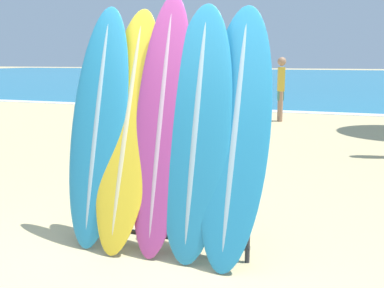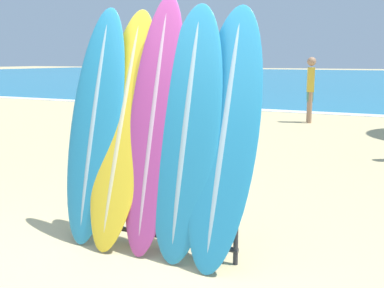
{
  "view_description": "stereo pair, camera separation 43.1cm",
  "coord_description": "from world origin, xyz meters",
  "px_view_note": "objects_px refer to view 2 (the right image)",
  "views": [
    {
      "loc": [
        1.43,
        -3.08,
        1.64
      ],
      "look_at": [
        -0.09,
        1.1,
        0.8
      ],
      "focal_mm": 42.0,
      "sensor_mm": 36.0,
      "label": 1
    },
    {
      "loc": [
        1.83,
        -2.91,
        1.64
      ],
      "look_at": [
        -0.09,
        1.1,
        0.8
      ],
      "focal_mm": 42.0,
      "sensor_mm": 36.0,
      "label": 2
    }
  ],
  "objects_px": {
    "surfboard_slot_4": "(225,135)",
    "person_mid_beach": "(310,87)",
    "surfboard_rack": "(152,201)",
    "surfboard_slot_2": "(154,124)",
    "surfboard_slot_1": "(123,127)",
    "surfboard_slot_3": "(187,132)",
    "surfboard_slot_0": "(95,124)"
  },
  "relations": [
    {
      "from": "surfboard_slot_4",
      "to": "person_mid_beach",
      "type": "relative_size",
      "value": 1.23
    },
    {
      "from": "surfboard_rack",
      "to": "surfboard_slot_2",
      "type": "distance_m",
      "value": 0.68
    },
    {
      "from": "surfboard_slot_2",
      "to": "surfboard_slot_1",
      "type": "bearing_deg",
      "value": 178.63
    },
    {
      "from": "surfboard_slot_3",
      "to": "person_mid_beach",
      "type": "bearing_deg",
      "value": 94.41
    },
    {
      "from": "surfboard_rack",
      "to": "surfboard_slot_0",
      "type": "relative_size",
      "value": 0.75
    },
    {
      "from": "surfboard_rack",
      "to": "surfboard_slot_4",
      "type": "xyz_separation_m",
      "value": [
        0.63,
        0.07,
        0.62
      ]
    },
    {
      "from": "surfboard_slot_4",
      "to": "person_mid_beach",
      "type": "bearing_deg",
      "value": 96.53
    },
    {
      "from": "surfboard_slot_1",
      "to": "surfboard_slot_4",
      "type": "relative_size",
      "value": 1.0
    },
    {
      "from": "surfboard_slot_4",
      "to": "person_mid_beach",
      "type": "distance_m",
      "value": 8.65
    },
    {
      "from": "surfboard_rack",
      "to": "person_mid_beach",
      "type": "height_order",
      "value": "person_mid_beach"
    },
    {
      "from": "surfboard_slot_0",
      "to": "person_mid_beach",
      "type": "distance_m",
      "value": 8.62
    },
    {
      "from": "surfboard_slot_2",
      "to": "surfboard_slot_3",
      "type": "xyz_separation_m",
      "value": [
        0.32,
        -0.02,
        -0.04
      ]
    },
    {
      "from": "surfboard_slot_0",
      "to": "person_mid_beach",
      "type": "relative_size",
      "value": 1.25
    },
    {
      "from": "surfboard_rack",
      "to": "surfboard_slot_2",
      "type": "xyz_separation_m",
      "value": [
        -0.0,
        0.06,
        0.67
      ]
    },
    {
      "from": "surfboard_rack",
      "to": "surfboard_slot_4",
      "type": "distance_m",
      "value": 0.89
    },
    {
      "from": "surfboard_slot_3",
      "to": "surfboard_rack",
      "type": "bearing_deg",
      "value": -172.73
    },
    {
      "from": "surfboard_slot_0",
      "to": "person_mid_beach",
      "type": "bearing_deg",
      "value": 88.27
    },
    {
      "from": "surfboard_slot_2",
      "to": "person_mid_beach",
      "type": "relative_size",
      "value": 1.3
    },
    {
      "from": "surfboard_slot_0",
      "to": "surfboard_slot_4",
      "type": "bearing_deg",
      "value": 1.46
    },
    {
      "from": "surfboard_slot_3",
      "to": "person_mid_beach",
      "type": "xyz_separation_m",
      "value": [
        -0.66,
        8.62,
        -0.13
      ]
    },
    {
      "from": "surfboard_slot_1",
      "to": "person_mid_beach",
      "type": "relative_size",
      "value": 1.24
    },
    {
      "from": "surfboard_slot_0",
      "to": "surfboard_slot_4",
      "type": "xyz_separation_m",
      "value": [
        1.24,
        0.03,
        -0.01
      ]
    },
    {
      "from": "surfboard_slot_2",
      "to": "surfboard_rack",
      "type": "bearing_deg",
      "value": -85.93
    },
    {
      "from": "surfboard_slot_3",
      "to": "person_mid_beach",
      "type": "relative_size",
      "value": 1.24
    },
    {
      "from": "surfboard_slot_3",
      "to": "surfboard_slot_4",
      "type": "distance_m",
      "value": 0.32
    },
    {
      "from": "surfboard_rack",
      "to": "surfboard_slot_1",
      "type": "bearing_deg",
      "value": 168.96
    },
    {
      "from": "surfboard_slot_2",
      "to": "surfboard_slot_0",
      "type": "bearing_deg",
      "value": -178.66
    },
    {
      "from": "surfboard_slot_1",
      "to": "surfboard_slot_3",
      "type": "bearing_deg",
      "value": -2.1
    },
    {
      "from": "surfboard_slot_1",
      "to": "surfboard_slot_2",
      "type": "relative_size",
      "value": 0.96
    },
    {
      "from": "surfboard_rack",
      "to": "surfboard_slot_1",
      "type": "distance_m",
      "value": 0.71
    },
    {
      "from": "surfboard_slot_2",
      "to": "surfboard_slot_3",
      "type": "height_order",
      "value": "surfboard_slot_2"
    },
    {
      "from": "surfboard_slot_1",
      "to": "person_mid_beach",
      "type": "distance_m",
      "value": 8.6
    }
  ]
}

